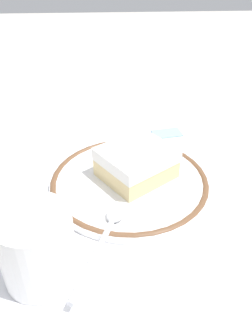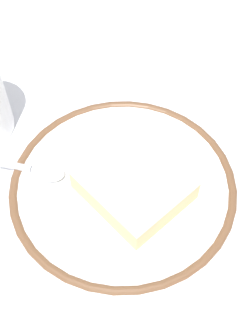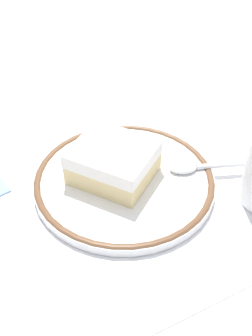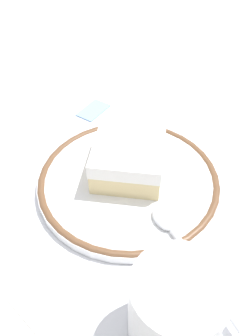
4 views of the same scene
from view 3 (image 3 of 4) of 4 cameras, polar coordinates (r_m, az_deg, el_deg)
ground_plane at (r=0.54m, az=2.27°, el=-1.43°), size 2.40×2.40×0.00m
placemat at (r=0.54m, az=2.27°, el=-1.37°), size 0.51×0.37×0.00m
plate at (r=0.52m, az=0.00°, el=-1.98°), size 0.22×0.22×0.01m
cake_slice at (r=0.51m, az=-1.67°, el=0.79°), size 0.12×0.12×0.04m
spoon at (r=0.54m, az=10.88°, el=0.27°), size 0.14×0.07×0.01m
napkin at (r=0.64m, az=14.90°, el=4.90°), size 0.16×0.16×0.00m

